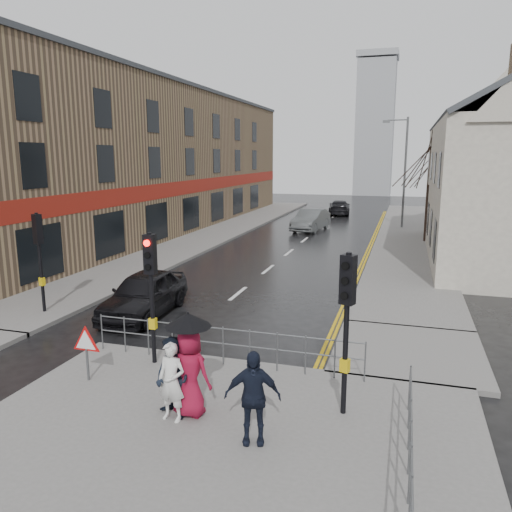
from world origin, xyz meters
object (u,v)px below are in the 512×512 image
Objects in this scene: car_mid at (311,220)px; pedestrian_a at (172,381)px; pedestrian_b at (173,378)px; car_parked at (144,294)px; pedestrian_d at (253,397)px; pedestrian_with_umbrella at (189,362)px.

pedestrian_a is at bearing -77.59° from car_mid.
pedestrian_b is 7.40m from car_parked.
pedestrian_b reaches higher than car_parked.
pedestrian_b is at bearing 152.72° from pedestrian_d.
pedestrian_a is at bearing -55.76° from pedestrian_b.
pedestrian_d reaches higher than pedestrian_a.
pedestrian_a is 0.12m from pedestrian_b.
pedestrian_a is 0.35× the size of car_mid.
pedestrian_with_umbrella is (0.26, 0.29, 0.33)m from pedestrian_a.
pedestrian_b is (-0.02, 0.11, 0.02)m from pedestrian_a.
pedestrian_a is 7.51m from car_parked.
pedestrian_d is 28.08m from car_mid.
pedestrian_with_umbrella reaches higher than car_mid.
pedestrian_a reaches higher than car_parked.
pedestrian_b is at bearing -77.61° from car_mid.
pedestrian_with_umbrella is 7.43m from car_parked.
pedestrian_b is 0.94× the size of pedestrian_d.
pedestrian_a is 0.37× the size of car_parked.
pedestrian_b is at bearing -59.58° from car_parked.
car_mid is (-2.33, 27.49, -0.18)m from pedestrian_a.
pedestrian_d is at bearing -74.02° from car_mid.
pedestrian_a is at bearing 156.15° from pedestrian_d.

